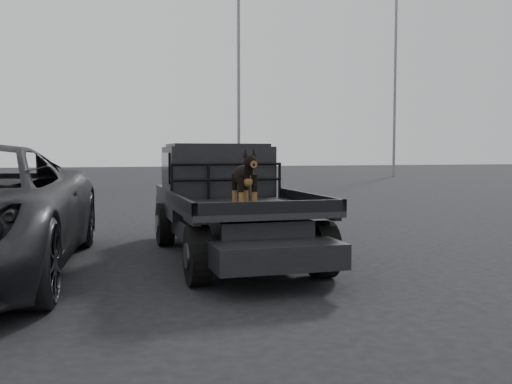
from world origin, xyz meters
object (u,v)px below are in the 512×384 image
object	(u,v)px
dog	(244,180)
floodlight_mid	(239,67)
floodlight_far	(396,49)
distant_car_b	(227,165)
flatbed_ute	(230,229)

from	to	relation	value
dog	floodlight_mid	world-z (taller)	floodlight_mid
floodlight_mid	floodlight_far	distance (m)	11.60
floodlight_far	distant_car_b	bearing A→B (deg)	148.58
flatbed_ute	floodlight_mid	xyz separation A→B (m)	(6.57, 24.76, 6.28)
flatbed_ute	floodlight_mid	size ratio (longest dim) A/B	0.44
dog	distant_car_b	world-z (taller)	dog
flatbed_ute	floodlight_far	distance (m)	32.80
dog	distant_car_b	size ratio (longest dim) A/B	0.15
floodlight_far	flatbed_ute	bearing A→B (deg)	-124.33
flatbed_ute	floodlight_far	world-z (taller)	floodlight_far
floodlight_far	dog	bearing A→B (deg)	-123.17
dog	floodlight_far	size ratio (longest dim) A/B	0.05
floodlight_mid	dog	bearing A→B (deg)	-104.41
flatbed_ute	distant_car_b	world-z (taller)	distant_car_b
dog	floodlight_mid	size ratio (longest dim) A/B	0.06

